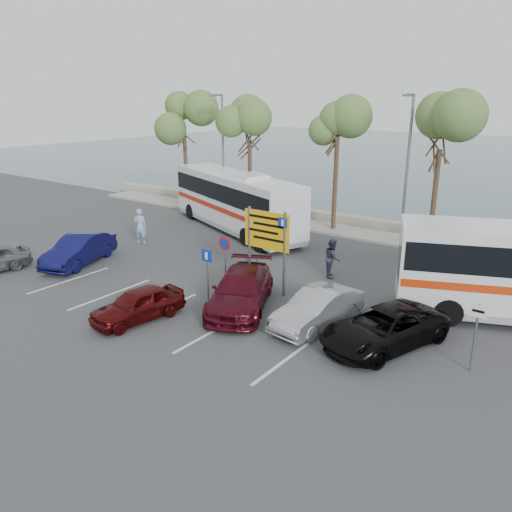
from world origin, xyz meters
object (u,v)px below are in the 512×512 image
Objects in this scene: pedestrian_near at (140,226)px; pedestrian_far at (332,258)px; street_lamp_right at (407,163)px; car_red at (138,305)px; street_lamp_left at (222,148)px; coach_bus_left at (235,203)px; car_maroon at (241,290)px; direction_sign at (267,237)px; car_blue at (79,250)px; suv_black at (384,328)px; car_silver_b at (317,309)px.

pedestrian_near is 1.11× the size of pedestrian_far.
pedestrian_far is at bearing -94.92° from street_lamp_right.
street_lamp_left is at bearing 129.02° from car_red.
coach_bus_left is 13.62m from car_red.
pedestrian_near reaches higher than car_maroon.
street_lamp_left is 15.24m from direction_sign.
car_blue is at bearing -165.44° from direction_sign.
suv_black is at bearing -35.26° from street_lamp_left.
pedestrian_near is (-7.81, 7.00, 0.39)m from car_red.
direction_sign is at bearing -4.94° from car_blue.
direction_sign is at bearing 160.93° from car_silver_b.
pedestrian_far is (-4.60, 5.00, 0.25)m from suv_black.
car_maroon is at bearing 139.01° from pedestrian_far.
street_lamp_right is 1.79× the size of car_blue.
car_red is (-4.19, -15.52, -3.98)m from street_lamp_right.
street_lamp_left is 1.79× the size of car_blue.
coach_bus_left reaches higher than direction_sign.
coach_bus_left is 2.56× the size of suv_black.
street_lamp_right is at bearing 0.00° from street_lamp_left.
car_maroon reaches higher than car_silver_b.
car_maroon is at bearing -50.45° from coach_bus_left.
car_silver_b is (3.45, -1.70, -1.76)m from direction_sign.
street_lamp_left is 1.00× the size of street_lamp_right.
street_lamp_left is at bearing 32.02° from pedestrian_far.
car_maroon reaches higher than suv_black.
street_lamp_right is 1.71× the size of suv_black.
direction_sign is at bearing 144.98° from pedestrian_near.
street_lamp_right is 7.95m from pedestrian_far.
car_silver_b is at bearing 41.22° from car_red.
car_blue is at bearing 70.18° from pedestrian_near.
suv_black reaches higher than car_red.
street_lamp_left is 13.00m from street_lamp_right.
direction_sign is at bearing -100.94° from street_lamp_right.
car_red is at bearing -60.41° from street_lamp_left.
street_lamp_left is 18.28m from car_red.
street_lamp_left is 2.22× the size of car_red.
pedestrian_near is at bearing -83.31° from street_lamp_left.
car_blue is 2.47× the size of pedestrian_far.
car_maroon is 1.41× the size of car_red.
street_lamp_right is 4.43× the size of pedestrian_far.
coach_bus_left is at bearing 103.21° from car_maroon.
car_silver_b is at bearing -15.99° from car_blue.
car_maroon is at bearing -98.25° from street_lamp_right.
street_lamp_right is 17.73m from car_blue.
street_lamp_left is 1.57× the size of car_maroon.
suv_black is at bearing 142.86° from pedestrian_near.
street_lamp_left reaches higher than coach_bus_left.
coach_bus_left is at bearing 135.78° from direction_sign.
car_silver_b is (10.95, -9.00, -1.05)m from coach_bus_left.
direction_sign reaches higher than car_blue.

